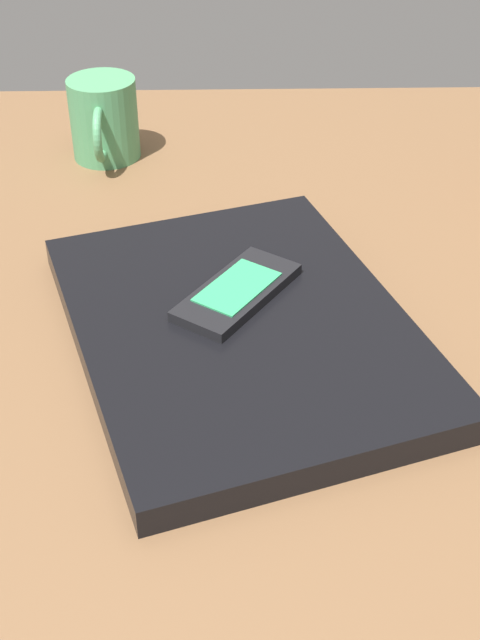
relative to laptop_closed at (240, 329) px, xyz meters
The scene contains 4 objects.
desk_surface 8.67cm from the laptop_closed, 25.20° to the left, with size 120.00×80.00×3.00cm, color brown.
laptop_closed is the anchor object (origin of this frame).
cell_phone_on_laptop 3.18cm from the laptop_closed, behind, with size 12.32×10.78×1.01cm.
coffee_mug 36.09cm from the laptop_closed, 157.49° to the right, with size 10.48×7.25×8.64cm.
Camera 1 is at (45.83, -4.75, 44.38)cm, focal length 48.10 mm.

